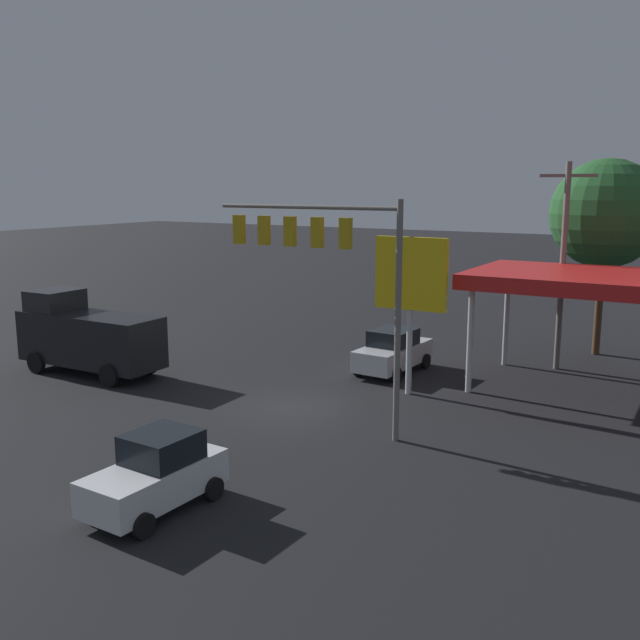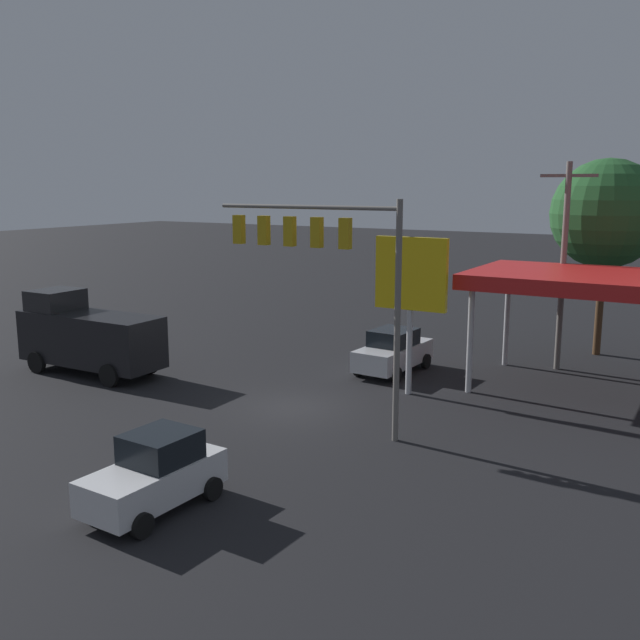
{
  "view_description": "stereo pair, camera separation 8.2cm",
  "coord_description": "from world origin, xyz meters",
  "px_view_note": "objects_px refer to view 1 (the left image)",
  "views": [
    {
      "loc": [
        -13.82,
        21.58,
        8.21
      ],
      "look_at": [
        0.0,
        -2.0,
        2.99
      ],
      "focal_mm": 40.0,
      "sensor_mm": 36.0,
      "label": 1
    },
    {
      "loc": [
        -13.89,
        21.54,
        8.21
      ],
      "look_at": [
        0.0,
        -2.0,
        2.99
      ],
      "focal_mm": 40.0,
      "sensor_mm": 36.0,
      "label": 2
    }
  ],
  "objects_px": {
    "hatchback_crossing": "(156,474)",
    "street_tree": "(606,214)",
    "price_sign": "(411,280)",
    "traffic_signal_assembly": "(321,253)",
    "delivery_truck": "(88,336)",
    "sedan_far": "(393,351)",
    "utility_pole": "(563,261)"
  },
  "relations": [
    {
      "from": "sedan_far",
      "to": "street_tree",
      "type": "xyz_separation_m",
      "value": [
        -7.18,
        -8.14,
        5.86
      ]
    },
    {
      "from": "hatchback_crossing",
      "to": "street_tree",
      "type": "bearing_deg",
      "value": 166.68
    },
    {
      "from": "traffic_signal_assembly",
      "to": "delivery_truck",
      "type": "height_order",
      "value": "traffic_signal_assembly"
    },
    {
      "from": "traffic_signal_assembly",
      "to": "hatchback_crossing",
      "type": "height_order",
      "value": "traffic_signal_assembly"
    },
    {
      "from": "traffic_signal_assembly",
      "to": "utility_pole",
      "type": "height_order",
      "value": "utility_pole"
    },
    {
      "from": "hatchback_crossing",
      "to": "price_sign",
      "type": "bearing_deg",
      "value": 175.98
    },
    {
      "from": "traffic_signal_assembly",
      "to": "street_tree",
      "type": "distance_m",
      "value": 17.14
    },
    {
      "from": "delivery_truck",
      "to": "street_tree",
      "type": "xyz_separation_m",
      "value": [
        -18.66,
        -15.08,
        5.12
      ]
    },
    {
      "from": "price_sign",
      "to": "hatchback_crossing",
      "type": "distance_m",
      "value": 13.29
    },
    {
      "from": "utility_pole",
      "to": "delivery_truck",
      "type": "relative_size",
      "value": 1.34
    },
    {
      "from": "price_sign",
      "to": "sedan_far",
      "type": "distance_m",
      "value": 4.91
    },
    {
      "from": "utility_pole",
      "to": "price_sign",
      "type": "height_order",
      "value": "utility_pole"
    },
    {
      "from": "price_sign",
      "to": "hatchback_crossing",
      "type": "bearing_deg",
      "value": 83.38
    },
    {
      "from": "hatchback_crossing",
      "to": "street_tree",
      "type": "xyz_separation_m",
      "value": [
        -6.72,
        -23.57,
        5.87
      ]
    },
    {
      "from": "price_sign",
      "to": "hatchback_crossing",
      "type": "height_order",
      "value": "price_sign"
    },
    {
      "from": "price_sign",
      "to": "traffic_signal_assembly",
      "type": "bearing_deg",
      "value": 78.0
    },
    {
      "from": "price_sign",
      "to": "delivery_truck",
      "type": "bearing_deg",
      "value": 17.47
    },
    {
      "from": "sedan_far",
      "to": "street_tree",
      "type": "relative_size",
      "value": 0.48
    },
    {
      "from": "utility_pole",
      "to": "sedan_far",
      "type": "bearing_deg",
      "value": 34.87
    },
    {
      "from": "traffic_signal_assembly",
      "to": "price_sign",
      "type": "bearing_deg",
      "value": -102.0
    },
    {
      "from": "hatchback_crossing",
      "to": "traffic_signal_assembly",
      "type": "bearing_deg",
      "value": 179.6
    },
    {
      "from": "hatchback_crossing",
      "to": "sedan_far",
      "type": "height_order",
      "value": "hatchback_crossing"
    },
    {
      "from": "traffic_signal_assembly",
      "to": "utility_pole",
      "type": "distance_m",
      "value": 13.2
    },
    {
      "from": "utility_pole",
      "to": "sedan_far",
      "type": "height_order",
      "value": "utility_pole"
    },
    {
      "from": "utility_pole",
      "to": "sedan_far",
      "type": "relative_size",
      "value": 2.04
    },
    {
      "from": "utility_pole",
      "to": "hatchback_crossing",
      "type": "relative_size",
      "value": 2.37
    },
    {
      "from": "delivery_truck",
      "to": "street_tree",
      "type": "distance_m",
      "value": 24.53
    },
    {
      "from": "traffic_signal_assembly",
      "to": "sedan_far",
      "type": "relative_size",
      "value": 1.73
    },
    {
      "from": "sedan_far",
      "to": "delivery_truck",
      "type": "bearing_deg",
      "value": -55.6
    },
    {
      "from": "price_sign",
      "to": "hatchback_crossing",
      "type": "relative_size",
      "value": 1.61
    },
    {
      "from": "utility_pole",
      "to": "hatchback_crossing",
      "type": "distance_m",
      "value": 20.88
    },
    {
      "from": "price_sign",
      "to": "delivery_truck",
      "type": "distance_m",
      "value": 14.35
    }
  ]
}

